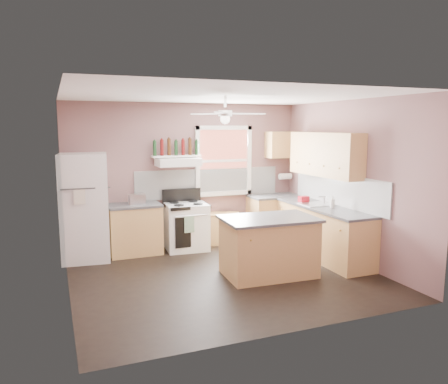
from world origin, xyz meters
name	(u,v)px	position (x,y,z in m)	size (l,w,h in m)	color
floor	(225,276)	(0.00, 0.00, 0.00)	(4.50, 4.50, 0.00)	black
ceiling	(225,96)	(0.00, 0.00, 2.70)	(4.50, 4.50, 0.00)	white
wall_back	(186,175)	(0.00, 2.02, 1.35)	(4.50, 0.05, 2.70)	#775452
wall_right	(351,182)	(2.27, 0.00, 1.35)	(0.05, 4.00, 2.70)	#775452
wall_left	(62,198)	(-2.27, 0.00, 1.35)	(0.05, 4.00, 2.70)	#775452
backsplash_back	(209,183)	(0.45, 1.99, 1.18)	(2.90, 0.03, 0.55)	white
backsplash_right	(338,190)	(2.23, 0.30, 1.18)	(0.03, 2.60, 0.55)	white
window_view	(223,161)	(0.75, 1.98, 1.60)	(1.00, 0.02, 1.20)	brown
window_frame	(224,161)	(0.75, 1.96, 1.60)	(1.16, 0.07, 1.36)	white
refrigerator	(85,207)	(-1.90, 1.66, 0.91)	(0.77, 0.75, 1.82)	white
base_cabinet_left	(135,230)	(-1.06, 1.70, 0.43)	(0.90, 0.60, 0.86)	tan
counter_left	(134,205)	(-1.06, 1.70, 0.88)	(0.92, 0.62, 0.04)	#3F3F41
toaster	(137,199)	(-1.01, 1.70, 0.99)	(0.28, 0.16, 0.18)	silver
stove	(186,227)	(-0.12, 1.62, 0.43)	(0.75, 0.64, 0.86)	white
range_hood	(178,162)	(-0.23, 1.75, 1.62)	(0.78, 0.50, 0.14)	white
bottle_shelf	(176,156)	(-0.23, 1.87, 1.72)	(0.90, 0.26, 0.03)	white
cart	(224,229)	(0.67, 1.75, 0.29)	(0.59, 0.39, 0.59)	tan
base_cabinet_corner	(274,218)	(1.75, 1.70, 0.43)	(1.00, 0.60, 0.86)	tan
base_cabinet_right	(323,233)	(1.95, 0.30, 0.43)	(0.60, 2.20, 0.86)	tan
counter_corner	(275,196)	(1.75, 1.70, 0.88)	(1.02, 0.62, 0.04)	#3F3F41
counter_right	(323,207)	(1.94, 0.30, 0.88)	(0.62, 2.22, 0.04)	#3F3F41
sink	(316,205)	(1.94, 0.50, 0.90)	(0.55, 0.45, 0.03)	silver
faucet	(324,200)	(2.10, 0.50, 0.97)	(0.03, 0.03, 0.14)	silver
upper_cabinet_right	(325,154)	(2.08, 0.50, 1.78)	(0.33, 1.80, 0.76)	tan
upper_cabinet_corner	(281,145)	(1.95, 1.83, 1.90)	(0.60, 0.33, 0.52)	tan
paper_towel	(285,176)	(2.07, 1.86, 1.25)	(0.12, 0.12, 0.26)	white
island	(269,248)	(0.64, -0.20, 0.43)	(1.33, 0.84, 0.86)	tan
island_top	(269,219)	(0.64, -0.20, 0.88)	(1.41, 0.92, 0.04)	#3F3F41
ceiling_fan_hub	(225,113)	(0.00, 0.00, 2.45)	(0.20, 0.20, 0.08)	white
soap_bottle	(333,202)	(1.98, 0.08, 1.01)	(0.08, 0.08, 0.21)	silver
red_caddy	(304,199)	(1.88, 0.83, 0.95)	(0.18, 0.12, 0.10)	#B20F1C
wine_bottles	(176,148)	(-0.23, 1.87, 1.88)	(0.86, 0.06, 0.31)	#143819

